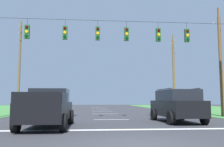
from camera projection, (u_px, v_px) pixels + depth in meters
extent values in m
plane|color=#333338|center=(139.00, 145.00, 7.83)|extent=(120.00, 120.00, 0.00)
cube|color=white|center=(122.00, 130.00, 11.77)|extent=(15.34, 0.45, 0.01)
cube|color=white|center=(111.00, 119.00, 17.71)|extent=(2.50, 0.15, 0.01)
cube|color=white|center=(105.00, 114.00, 24.65)|extent=(2.50, 0.15, 0.01)
cube|color=white|center=(102.00, 111.00, 30.37)|extent=(2.50, 0.15, 0.01)
cube|color=white|center=(100.00, 109.00, 36.99)|extent=(2.50, 0.15, 0.01)
cube|color=white|center=(98.00, 107.00, 44.35)|extent=(2.50, 0.15, 0.01)
cylinder|color=black|center=(112.00, 21.00, 18.14)|extent=(18.18, 0.02, 0.02)
cylinder|color=black|center=(27.00, 22.00, 17.59)|extent=(0.02, 0.02, 0.47)
cube|color=#19471E|center=(27.00, 32.00, 17.52)|extent=(0.32, 0.24, 0.95)
cylinder|color=#310503|center=(27.00, 27.00, 17.41)|extent=(0.20, 0.04, 0.20)
cylinder|color=orange|center=(27.00, 31.00, 17.38)|extent=(0.20, 0.04, 0.20)
cylinder|color=black|center=(26.00, 36.00, 17.35)|extent=(0.20, 0.04, 0.20)
cylinder|color=black|center=(65.00, 23.00, 17.82)|extent=(0.02, 0.02, 0.47)
cube|color=#19471E|center=(65.00, 33.00, 17.75)|extent=(0.32, 0.24, 0.95)
cylinder|color=#310503|center=(65.00, 28.00, 17.64)|extent=(0.20, 0.04, 0.20)
cylinder|color=orange|center=(65.00, 32.00, 17.61)|extent=(0.20, 0.04, 0.20)
cylinder|color=black|center=(65.00, 37.00, 17.58)|extent=(0.20, 0.04, 0.20)
cylinder|color=black|center=(98.00, 24.00, 18.02)|extent=(0.02, 0.02, 0.47)
cube|color=#19471E|center=(98.00, 33.00, 17.95)|extent=(0.32, 0.24, 0.95)
cylinder|color=#310503|center=(98.00, 29.00, 17.84)|extent=(0.20, 0.04, 0.20)
cylinder|color=orange|center=(98.00, 33.00, 17.81)|extent=(0.20, 0.04, 0.20)
cylinder|color=black|center=(98.00, 37.00, 17.78)|extent=(0.20, 0.04, 0.20)
cylinder|color=black|center=(126.00, 24.00, 18.21)|extent=(0.02, 0.02, 0.47)
cube|color=#19471E|center=(126.00, 34.00, 18.13)|extent=(0.32, 0.24, 0.95)
cylinder|color=#310503|center=(127.00, 30.00, 18.02)|extent=(0.20, 0.04, 0.20)
cylinder|color=orange|center=(127.00, 34.00, 17.99)|extent=(0.20, 0.04, 0.20)
cylinder|color=black|center=(127.00, 38.00, 17.96)|extent=(0.20, 0.04, 0.20)
cylinder|color=black|center=(158.00, 25.00, 18.41)|extent=(0.02, 0.02, 0.47)
cube|color=#19471E|center=(158.00, 35.00, 18.34)|extent=(0.32, 0.24, 0.95)
cylinder|color=#310503|center=(159.00, 30.00, 18.23)|extent=(0.20, 0.04, 0.20)
cylinder|color=orange|center=(159.00, 34.00, 18.20)|extent=(0.20, 0.04, 0.20)
cylinder|color=black|center=(159.00, 39.00, 18.17)|extent=(0.20, 0.04, 0.20)
cylinder|color=black|center=(187.00, 26.00, 18.60)|extent=(0.02, 0.02, 0.47)
cube|color=#19471E|center=(187.00, 36.00, 18.53)|extent=(0.32, 0.24, 0.95)
cylinder|color=#310503|center=(188.00, 31.00, 18.42)|extent=(0.20, 0.04, 0.20)
cylinder|color=orange|center=(188.00, 35.00, 18.39)|extent=(0.20, 0.04, 0.20)
cylinder|color=black|center=(188.00, 39.00, 18.36)|extent=(0.20, 0.04, 0.20)
cube|color=black|center=(48.00, 111.00, 12.66)|extent=(2.05, 5.42, 0.85)
cube|color=black|center=(50.00, 96.00, 13.38)|extent=(1.87, 1.92, 0.70)
cube|color=black|center=(21.00, 98.00, 11.31)|extent=(0.12, 2.38, 0.45)
cube|color=black|center=(64.00, 98.00, 11.46)|extent=(0.12, 2.38, 0.45)
cube|color=black|center=(37.00, 98.00, 10.10)|extent=(1.96, 0.12, 0.45)
cylinder|color=black|center=(35.00, 117.00, 14.36)|extent=(0.29, 0.80, 0.80)
cylinder|color=black|center=(71.00, 117.00, 14.51)|extent=(0.29, 0.80, 0.80)
cylinder|color=black|center=(16.00, 123.00, 10.71)|extent=(0.29, 0.80, 0.80)
cylinder|color=black|center=(64.00, 123.00, 10.87)|extent=(0.29, 0.80, 0.80)
cube|color=black|center=(176.00, 108.00, 15.70)|extent=(2.12, 4.87, 0.95)
cube|color=black|center=(177.00, 95.00, 15.64)|extent=(1.92, 3.26, 0.65)
cylinder|color=black|center=(164.00, 89.00, 15.57)|extent=(0.15, 2.72, 0.05)
cylinder|color=black|center=(190.00, 89.00, 15.78)|extent=(0.15, 2.72, 0.05)
cylinder|color=black|center=(154.00, 115.00, 17.14)|extent=(0.29, 0.77, 0.76)
cylinder|color=black|center=(181.00, 114.00, 17.39)|extent=(0.29, 0.77, 0.76)
cylinder|color=black|center=(171.00, 118.00, 13.92)|extent=(0.29, 0.77, 0.76)
cylinder|color=black|center=(204.00, 118.00, 14.17)|extent=(0.29, 0.77, 0.76)
cube|color=silver|center=(44.00, 105.00, 33.38)|extent=(1.89, 4.34, 0.70)
cube|color=black|center=(45.00, 100.00, 33.45)|extent=(1.66, 2.13, 0.50)
cylinder|color=black|center=(40.00, 107.00, 34.70)|extent=(0.23, 0.64, 0.64)
cylinder|color=black|center=(53.00, 107.00, 34.82)|extent=(0.23, 0.64, 0.64)
cylinder|color=black|center=(35.00, 108.00, 31.88)|extent=(0.23, 0.64, 0.64)
cylinder|color=black|center=(49.00, 108.00, 32.00)|extent=(0.23, 0.64, 0.64)
cylinder|color=brown|center=(221.00, 65.00, 21.40)|extent=(0.27, 0.27, 8.52)
cube|color=brown|center=(219.00, 21.00, 21.80)|extent=(0.12, 0.12, 2.37)
cylinder|color=#B2B7BC|center=(213.00, 23.00, 22.75)|extent=(0.08, 0.08, 0.12)
cylinder|color=brown|center=(174.00, 74.00, 34.28)|extent=(0.31, 0.31, 9.61)
cube|color=brown|center=(173.00, 42.00, 34.73)|extent=(0.12, 0.12, 2.05)
cylinder|color=#B2B7BC|center=(171.00, 43.00, 35.55)|extent=(0.08, 0.08, 0.12)
cylinder|color=#B2B7BC|center=(175.00, 40.00, 33.93)|extent=(0.08, 0.08, 0.12)
cube|color=brown|center=(173.00, 49.00, 34.63)|extent=(0.12, 0.12, 1.90)
cylinder|color=#B2B7BC|center=(171.00, 49.00, 35.40)|extent=(0.08, 0.08, 0.12)
cylinder|color=#B2B7BC|center=(175.00, 47.00, 33.89)|extent=(0.08, 0.08, 0.12)
cylinder|color=brown|center=(19.00, 67.00, 31.18)|extent=(0.28, 0.28, 10.67)
cube|color=brown|center=(21.00, 28.00, 31.68)|extent=(0.12, 0.12, 1.89)
cylinder|color=#B2B7BC|center=(22.00, 29.00, 32.44)|extent=(0.08, 0.08, 0.12)
cylinder|color=#B2B7BC|center=(19.00, 26.00, 30.95)|extent=(0.08, 0.08, 0.12)
cube|color=brown|center=(21.00, 35.00, 31.59)|extent=(0.12, 0.12, 2.10)
cylinder|color=#B2B7BC|center=(22.00, 36.00, 32.43)|extent=(0.08, 0.08, 0.12)
cylinder|color=#B2B7BC|center=(19.00, 33.00, 30.77)|extent=(0.08, 0.08, 0.12)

